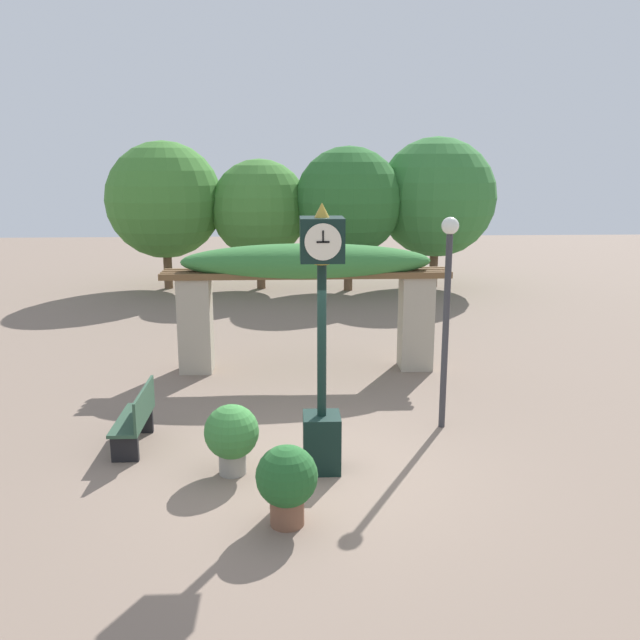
{
  "coord_description": "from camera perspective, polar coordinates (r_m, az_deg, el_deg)",
  "views": [
    {
      "loc": [
        -0.35,
        -8.47,
        4.1
      ],
      "look_at": [
        0.08,
        0.57,
        1.98
      ],
      "focal_mm": 38.0,
      "sensor_mm": 36.0,
      "label": 1
    }
  ],
  "objects": [
    {
      "name": "tree_line",
      "position": [
        22.25,
        -0.94,
        9.99
      ],
      "size": [
        12.68,
        4.21,
        4.92
      ],
      "color": "brown",
      "rests_on": "ground"
    },
    {
      "name": "pergola",
      "position": [
        13.35,
        -1.16,
        3.55
      ],
      "size": [
        5.65,
        1.24,
        2.55
      ],
      "color": "#A89E89",
      "rests_on": "ground"
    },
    {
      "name": "pedestal_clock",
      "position": [
        8.87,
        0.15,
        -2.27
      ],
      "size": [
        0.55,
        0.6,
        3.6
      ],
      "color": "black",
      "rests_on": "ground"
    },
    {
      "name": "potted_plant_near_right",
      "position": [
        7.95,
        -2.81,
        -13.35
      ],
      "size": [
        0.72,
        0.72,
        0.96
      ],
      "color": "brown",
      "rests_on": "ground"
    },
    {
      "name": "potted_plant_near_left",
      "position": [
        9.22,
        -7.45,
        -9.55
      ],
      "size": [
        0.73,
        0.73,
        0.96
      ],
      "color": "gray",
      "rests_on": "ground"
    },
    {
      "name": "park_bench",
      "position": [
        10.38,
        -15.22,
        -8.06
      ],
      "size": [
        0.42,
        1.3,
        0.89
      ],
      "rotation": [
        0.0,
        0.0,
        -1.57
      ],
      "color": "#2D4C38",
      "rests_on": "ground"
    },
    {
      "name": "ground_plane",
      "position": [
        9.41,
        -0.31,
        -12.64
      ],
      "size": [
        60.0,
        60.0,
        0.0
      ],
      "primitive_type": "plane",
      "color": "#7F6B5B"
    },
    {
      "name": "lamp_post",
      "position": [
        10.46,
        10.66,
        2.1
      ],
      "size": [
        0.26,
        0.26,
        3.31
      ],
      "color": "#333338",
      "rests_on": "ground"
    }
  ]
}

